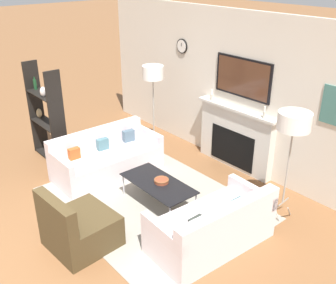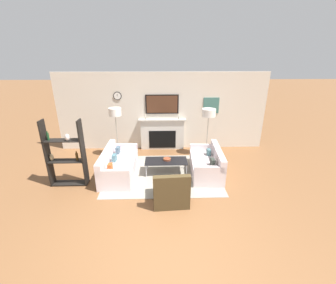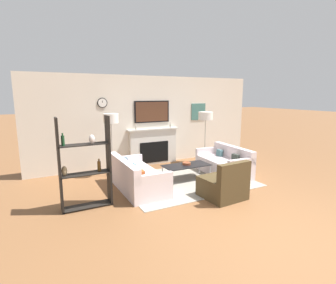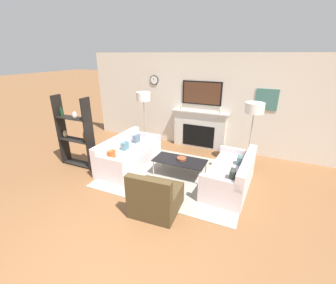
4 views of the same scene
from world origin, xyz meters
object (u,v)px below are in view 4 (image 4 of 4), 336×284
at_px(couch_right, 231,176).
at_px(shelf_unit, 75,133).
at_px(decorative_bowl, 182,158).
at_px(couch_left, 129,156).
at_px(armchair, 156,198).
at_px(coffee_table, 180,161).
at_px(floor_lamp_left, 143,97).
at_px(floor_lamp_right, 254,109).

bearing_deg(couch_right, shelf_unit, -172.81).
height_order(couch_right, decorative_bowl, couch_right).
relative_size(couch_left, armchair, 2.17).
bearing_deg(couch_left, shelf_unit, -158.34).
xyz_separation_m(couch_left, armchair, (1.44, -1.32, 0.01)).
xyz_separation_m(coffee_table, floor_lamp_left, (-1.58, 1.17, 1.15)).
distance_m(decorative_bowl, shelf_unit, 2.69).
height_order(floor_lamp_right, shelf_unit, shelf_unit).
bearing_deg(armchair, decorative_bowl, 91.83).
relative_size(armchair, floor_lamp_left, 0.51).
xyz_separation_m(floor_lamp_left, shelf_unit, (-0.99, -1.70, -0.67)).
distance_m(floor_lamp_right, shelf_unit, 4.35).
bearing_deg(decorative_bowl, couch_right, -4.85).
bearing_deg(armchair, coffee_table, 93.07).
relative_size(couch_left, coffee_table, 1.53).
xyz_separation_m(couch_left, shelf_unit, (-1.20, -0.48, 0.58)).
bearing_deg(decorative_bowl, floor_lamp_left, 144.85).
distance_m(coffee_table, floor_lamp_right, 2.13).
bearing_deg(coffee_table, floor_lamp_right, 40.19).
distance_m(couch_right, decorative_bowl, 1.16).
bearing_deg(couch_right, coffee_table, 177.33).
xyz_separation_m(couch_right, shelf_unit, (-3.74, -0.47, 0.57)).
bearing_deg(couch_left, coffee_table, 2.14).
xyz_separation_m(couch_left, floor_lamp_left, (-0.21, 1.23, 1.25)).
bearing_deg(couch_left, floor_lamp_right, 23.96).
bearing_deg(coffee_table, couch_left, -177.86).
bearing_deg(floor_lamp_right, shelf_unit, -156.73).
bearing_deg(floor_lamp_right, couch_right, -99.76).
bearing_deg(decorative_bowl, floor_lamp_right, 39.73).
height_order(coffee_table, floor_lamp_right, floor_lamp_right).
bearing_deg(shelf_unit, decorative_bowl, 12.40).
height_order(decorative_bowl, shelf_unit, shelf_unit).
distance_m(couch_left, decorative_bowl, 1.41).
bearing_deg(floor_lamp_left, floor_lamp_right, 0.00).
relative_size(couch_left, couch_right, 1.11).
height_order(couch_left, shelf_unit, shelf_unit).
distance_m(couch_left, shelf_unit, 1.41).
height_order(couch_left, armchair, armchair).
xyz_separation_m(armchair, coffee_table, (-0.07, 1.38, 0.09)).
distance_m(couch_left, floor_lamp_left, 1.76).
bearing_deg(shelf_unit, armchair, -17.81).
height_order(couch_left, floor_lamp_right, floor_lamp_right).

